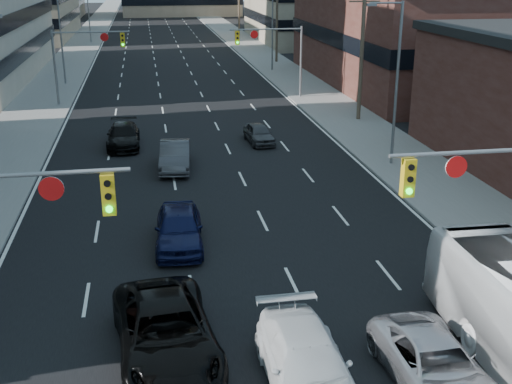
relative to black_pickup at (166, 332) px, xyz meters
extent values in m
cube|color=black|center=(2.83, 121.88, -0.82)|extent=(18.00, 300.00, 0.02)
cube|color=slate|center=(-8.67, 121.88, -0.75)|extent=(5.00, 300.00, 0.15)
cube|color=slate|center=(14.33, 121.88, -0.75)|extent=(5.00, 300.00, 0.15)
cube|color=#472119|center=(26.83, 41.88, 3.67)|extent=(20.00, 30.00, 9.00)
cube|color=gold|center=(-1.27, -0.12, 4.32)|extent=(0.35, 0.28, 1.10)
cylinder|color=black|center=(-1.27, -0.28, 4.67)|extent=(0.18, 0.06, 0.18)
cylinder|color=black|center=(-1.27, -0.28, 4.32)|extent=(0.18, 0.06, 0.18)
cylinder|color=#0CE526|center=(-1.27, -0.28, 3.97)|extent=(0.18, 0.06, 0.18)
cylinder|color=white|center=(-2.67, -0.15, 4.57)|extent=(0.64, 0.06, 0.64)
cylinder|color=slate|center=(9.58, -0.12, 4.97)|extent=(6.50, 0.12, 0.12)
cube|color=gold|center=(6.93, -0.12, 4.32)|extent=(0.35, 0.28, 1.10)
cylinder|color=black|center=(6.93, -0.28, 4.67)|extent=(0.18, 0.06, 0.18)
cylinder|color=black|center=(6.93, -0.28, 4.32)|extent=(0.18, 0.06, 0.18)
cylinder|color=#0CE526|center=(6.93, -0.28, 3.97)|extent=(0.18, 0.06, 0.18)
cylinder|color=white|center=(8.33, -0.15, 4.57)|extent=(0.64, 0.06, 0.64)
cylinder|color=slate|center=(-7.17, 36.88, 2.17)|extent=(0.18, 0.18, 6.00)
cylinder|color=slate|center=(-4.17, 36.88, 4.97)|extent=(6.00, 0.12, 0.12)
cube|color=gold|center=(-1.77, 36.88, 4.32)|extent=(0.35, 0.28, 1.10)
cylinder|color=black|center=(-1.77, 36.72, 4.67)|extent=(0.18, 0.06, 0.18)
cylinder|color=black|center=(-1.77, 36.72, 4.32)|extent=(0.18, 0.06, 0.18)
cylinder|color=#0CE526|center=(-1.77, 36.72, 3.97)|extent=(0.18, 0.06, 0.18)
cylinder|color=white|center=(-3.17, 36.85, 4.57)|extent=(0.64, 0.06, 0.64)
cylinder|color=slate|center=(12.83, 36.88, 2.17)|extent=(0.18, 0.18, 6.00)
cylinder|color=slate|center=(9.83, 36.88, 4.97)|extent=(6.00, 0.12, 0.12)
cube|color=gold|center=(7.43, 36.88, 4.32)|extent=(0.35, 0.28, 1.10)
cylinder|color=black|center=(7.43, 36.72, 4.67)|extent=(0.18, 0.06, 0.18)
cylinder|color=black|center=(7.43, 36.72, 4.32)|extent=(0.18, 0.06, 0.18)
cylinder|color=#0CE526|center=(7.43, 36.72, 3.97)|extent=(0.18, 0.06, 0.18)
cylinder|color=white|center=(8.83, 36.85, 4.57)|extent=(0.64, 0.06, 0.64)
cylinder|color=#4C3D2D|center=(15.03, 27.88, 4.67)|extent=(0.28, 0.28, 11.00)
cube|color=#4C3D2D|center=(15.03, 27.88, 7.57)|extent=(2.20, 0.10, 0.10)
cylinder|color=#4C3D2D|center=(15.03, 57.88, 4.67)|extent=(0.28, 0.28, 11.00)
cylinder|color=#4C3D2D|center=(15.03, 87.88, 4.67)|extent=(0.28, 0.28, 11.00)
cylinder|color=slate|center=(-7.67, 46.88, 3.67)|extent=(0.16, 0.16, 9.00)
cylinder|color=slate|center=(-7.67, 81.88, 3.67)|extent=(0.16, 0.16, 9.00)
cylinder|color=slate|center=(13.33, 16.88, 3.67)|extent=(0.16, 0.16, 9.00)
cylinder|color=slate|center=(12.43, 16.88, 8.07)|extent=(1.80, 0.10, 0.10)
cube|color=slate|center=(11.63, 16.88, 7.99)|extent=(0.50, 0.22, 0.14)
cylinder|color=slate|center=(13.33, 51.88, 3.67)|extent=(0.16, 0.16, 9.00)
imported|color=black|center=(0.00, 0.00, 0.00)|extent=(3.28, 6.18, 1.65)
imported|color=silver|center=(3.63, -2.12, -0.06)|extent=(2.21, 5.31, 1.54)
imported|color=#ABAAAF|center=(7.02, -2.63, -0.14)|extent=(2.40, 4.97, 1.36)
imported|color=#0D1134|center=(0.83, 7.81, -0.04)|extent=(2.10, 4.73, 1.58)
imported|color=#39393C|center=(1.23, 18.32, -0.06)|extent=(2.00, 4.77, 1.53)
imported|color=black|center=(-1.71, 23.53, -0.12)|extent=(2.01, 4.88, 1.41)
imported|color=#39393C|center=(6.79, 22.99, -0.20)|extent=(1.76, 3.80, 1.26)
camera|label=1|loc=(-0.16, -16.16, 9.93)|focal=45.00mm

